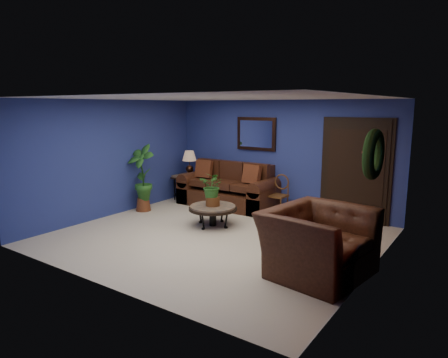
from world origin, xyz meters
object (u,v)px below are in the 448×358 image
Objects in this scene: table_lamp at (189,160)px; side_chair at (279,192)px; coffee_table at (213,208)px; end_table at (190,181)px; sofa at (229,191)px; armchair at (318,242)px.

table_lamp is 0.68× the size of side_chair.
end_table is at bearing 140.51° from coffee_table.
sofa is at bearing 1.84° from table_lamp.
coffee_table is (0.65, -1.56, 0.01)m from sofa.
armchair is at bearing -38.56° from sofa.
coffee_table is 1.09× the size of side_chair.
end_table is 0.48× the size of armchair.
sofa is 2.44× the size of coffee_table.
side_chair reaches higher than coffee_table.
sofa is 3.37× the size of end_table.
sofa is 4.16m from armchair.
armchair is (1.93, -2.62, -0.02)m from side_chair.
table_lamp is (-1.85, 1.52, 0.67)m from coffee_table.
table_lamp is at bearing -176.98° from side_chair.
sofa is at bearing -177.30° from side_chair.
coffee_table is at bearing -67.30° from sofa.
table_lamp is at bearing 180.00° from end_table.
armchair is (4.45, -2.55, -0.55)m from table_lamp.
table_lamp reaches higher than end_table.
sofa is at bearing 112.70° from coffee_table.
sofa is 2.67× the size of side_chair.
armchair reaches higher than coffee_table.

